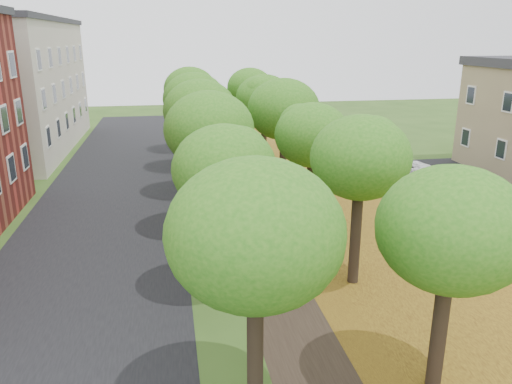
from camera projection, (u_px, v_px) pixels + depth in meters
name	position (u px, v px, depth m)	size (l,w,h in m)	color
street_asphalt	(104.00, 217.00, 25.73)	(8.00, 70.00, 0.01)	black
footpath	(248.00, 209.00, 26.96)	(3.20, 70.00, 0.01)	black
leaf_verge	(336.00, 204.00, 27.79)	(7.50, 70.00, 0.01)	olive
parking_lot	(465.00, 191.00, 30.13)	(9.00, 16.00, 0.01)	black
tree_row_west	(204.00, 123.00, 25.21)	(3.91, 33.91, 6.40)	black
tree_row_east	(296.00, 121.00, 26.00)	(3.91, 33.91, 6.40)	black
building_cream	(0.00, 86.00, 39.55)	(10.30, 20.30, 10.40)	beige
car_red	(440.00, 187.00, 28.26)	(1.59, 4.57, 1.50)	maroon
car_grey	(439.00, 189.00, 28.33)	(1.78, 4.37, 1.27)	#323237
car_white	(404.00, 169.00, 32.52)	(2.22, 4.82, 1.34)	white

